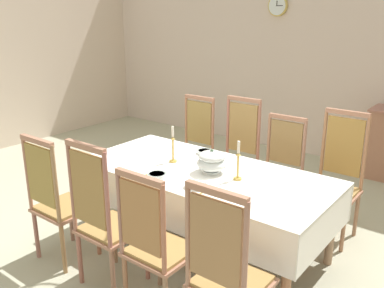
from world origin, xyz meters
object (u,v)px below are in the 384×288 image
Objects in this scene: chair_north_c at (279,168)px; chair_north_d at (337,177)px; candlestick_west at (173,148)px; spoon_primary at (149,173)px; chair_south_a at (57,199)px; chair_south_d at (226,272)px; chair_north_b at (236,154)px; bowl_near_right at (196,185)px; chair_north_a at (193,146)px; bowl_near_left at (157,175)px; spoon_secondary at (210,190)px; bowl_far_left at (205,152)px; candlestick_east at (238,165)px; chair_south_c at (155,243)px; mounted_clock at (278,6)px; chair_south_b at (104,217)px; soup_tureen at (212,161)px; dining_table at (203,178)px.

chair_north_d is at bearing -179.20° from chair_north_c.
candlestick_west reaches higher than chair_north_c.
chair_south_a is at bearing -134.05° from spoon_primary.
chair_north_c is 0.92× the size of chair_south_d.
bowl_near_right is (0.42, -1.27, 0.18)m from chair_north_b.
chair_north_a reaches higher than bowl_near_left.
bowl_near_left is at bearing -163.22° from spoon_secondary.
chair_north_a reaches higher than bowl_far_left.
spoon_primary is at bearing 112.03° from chair_north_a.
chair_south_a is 1.30m from spoon_secondary.
bowl_far_left is at bearing 148.74° from candlestick_east.
candlestick_east is (0.08, 0.92, 0.32)m from chair_south_c.
chair_south_a is at bearing -88.67° from mounted_clock.
candlestick_west reaches higher than spoon_primary.
chair_north_b is at bearing 122.26° from candlestick_east.
chair_south_d is at bearing -65.93° from mounted_clock.
chair_south_d reaches higher than bowl_near_left.
bowl_far_left is at bearing 88.59° from chair_north_b.
mounted_clock is (-0.68, 3.98, 1.54)m from chair_south_b.
chair_north_c is at bearing 107.42° from chair_south_d.
chair_south_d is (1.09, 0.00, -0.01)m from chair_south_b.
soup_tureen is 0.88× the size of mounted_clock.
mounted_clock reaches higher than candlestick_east.
bowl_near_right is (0.42, 0.59, 0.17)m from chair_south_b.
chair_south_a is 1.85m from chair_north_a.
chair_north_c is (0.51, -0.01, -0.04)m from chair_north_b.
chair_south_d is 0.85m from spoon_secondary.
dining_table is at bearing 75.49° from chair_south_b.
spoon_primary is at bearing 97.60° from chair_south_b.
chair_south_b is at bearing -104.51° from dining_table.
bowl_near_left is at bearing -78.15° from mounted_clock.
mounted_clock reaches higher than bowl_far_left.
chair_north_d reaches higher than bowl_far_left.
chair_north_a is at bearing 109.41° from spoon_primary.
bowl_near_left reaches higher than spoon_secondary.
chair_south_d is 1.71m from bowl_far_left.
chair_north_d reaches higher than candlestick_west.
chair_south_b reaches higher than chair_south_d.
candlestick_west is at bearing 180.00° from candlestick_east.
candlestick_east is 1.12× the size of mounted_clock.
chair_north_b reaches higher than chair_north_c.
bowl_far_left is (-0.34, 0.36, -0.08)m from soup_tureen.
chair_north_d reaches higher than chair_south_d.
chair_south_c reaches higher than candlestick_west.
chair_south_c is at bearing 90.00° from chair_north_c.
bowl_near_right is (-0.68, 0.59, 0.19)m from chair_south_d.
soup_tureen is 0.39m from spoon_secondary.
chair_south_c is at bearing -80.69° from bowl_near_right.
candlestick_west is at bearing 91.92° from spoon_primary.
chair_north_a is 0.95× the size of chair_north_b.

